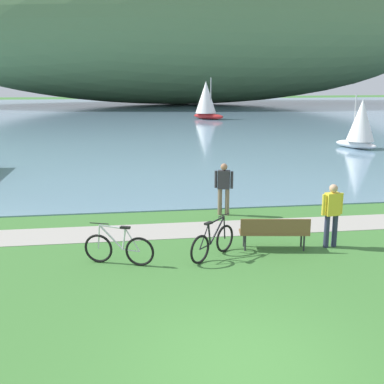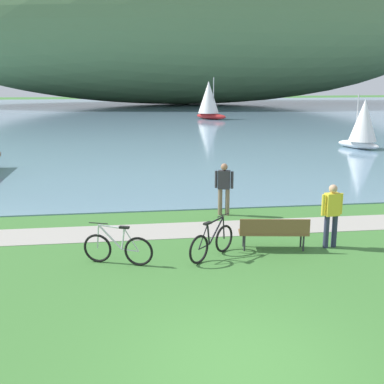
{
  "view_description": "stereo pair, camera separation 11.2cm",
  "coord_description": "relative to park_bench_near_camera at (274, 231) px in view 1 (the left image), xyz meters",
  "views": [
    {
      "loc": [
        -1.76,
        -6.78,
        4.47
      ],
      "look_at": [
        0.27,
        7.57,
        1.0
      ],
      "focal_mm": 45.85,
      "sensor_mm": 36.0,
      "label": 1
    },
    {
      "loc": [
        -1.65,
        -6.79,
        4.47
      ],
      "look_at": [
        0.27,
        7.57,
        1.0
      ],
      "focal_mm": 45.85,
      "sensor_mm": 36.0,
      "label": 2
    }
  ],
  "objects": [
    {
      "name": "person_on_the_grass",
      "position": [
        1.55,
        0.0,
        0.46
      ],
      "size": [
        0.6,
        0.27,
        1.71
      ],
      "color": "#282D47",
      "rests_on": "ground"
    },
    {
      "name": "sailboat_nearest_to_shore",
      "position": [
        10.57,
        16.53,
        1.07
      ],
      "size": [
        2.33,
        2.82,
        3.3
      ],
      "color": "white",
      "rests_on": "bay_water"
    },
    {
      "name": "park_bench_near_camera",
      "position": [
        0.0,
        0.0,
        0.0
      ],
      "size": [
        1.85,
        0.74,
        0.88
      ],
      "color": "brown",
      "rests_on": "ground"
    },
    {
      "name": "shoreline_path",
      "position": [
        -2.08,
        1.96,
        -0.52
      ],
      "size": [
        60.0,
        1.5,
        0.01
      ],
      "primitive_type": "cube",
      "color": "#A39E93",
      "rests_on": "ground"
    },
    {
      "name": "ground_plane",
      "position": [
        -2.08,
        -4.96,
        -0.52
      ],
      "size": [
        200.0,
        200.0,
        0.0
      ],
      "primitive_type": "plane",
      "color": "#3D7533"
    },
    {
      "name": "sailboat_mid_bay",
      "position": [
        4.75,
        38.41,
        1.49
      ],
      "size": [
        3.36,
        3.35,
        4.2
      ],
      "color": "#B22323",
      "rests_on": "bay_water"
    },
    {
      "name": "bicycle_beside_path",
      "position": [
        -1.69,
        -0.33,
        -0.12
      ],
      "size": [
        1.33,
        1.25,
        1.01
      ],
      "color": "black",
      "rests_on": "ground"
    },
    {
      "name": "distant_hillside",
      "position": [
        5.42,
        65.76,
        10.8
      ],
      "size": [
        82.03,
        28.0,
        22.56
      ],
      "primitive_type": "ellipsoid",
      "color": "#567A4C",
      "rests_on": "bay_water"
    },
    {
      "name": "bay_water",
      "position": [
        -2.08,
        44.11,
        -0.5
      ],
      "size": [
        180.0,
        80.0,
        0.04
      ],
      "primitive_type": "cube",
      "color": "#6B8EA8",
      "rests_on": "ground"
    },
    {
      "name": "bicycle_leaning_near_bench",
      "position": [
        -4.02,
        -0.45,
        -0.12
      ],
      "size": [
        1.68,
        0.66,
        1.01
      ],
      "color": "black",
      "rests_on": "ground"
    },
    {
      "name": "person_at_shoreline",
      "position": [
        -0.65,
        3.42,
        0.46
      ],
      "size": [
        0.58,
        0.33,
        1.71
      ],
      "color": "#72604C",
      "rests_on": "ground"
    }
  ]
}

